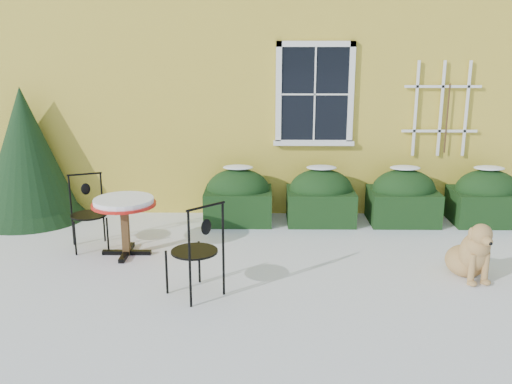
{
  "coord_description": "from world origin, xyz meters",
  "views": [
    {
      "loc": [
        0.09,
        -6.12,
        2.8
      ],
      "look_at": [
        0.0,
        1.0,
        0.9
      ],
      "focal_mm": 40.0,
      "sensor_mm": 36.0,
      "label": 1
    }
  ],
  "objects_px": {
    "evergreen_shrub": "(27,167)",
    "dog": "(471,254)",
    "patio_chair_far": "(88,212)",
    "patio_chair_near": "(197,250)",
    "bistro_table": "(124,208)"
  },
  "relations": [
    {
      "from": "evergreen_shrub",
      "to": "dog",
      "type": "height_order",
      "value": "evergreen_shrub"
    },
    {
      "from": "bistro_table",
      "to": "dog",
      "type": "bearing_deg",
      "value": -9.46
    },
    {
      "from": "evergreen_shrub",
      "to": "patio_chair_far",
      "type": "distance_m",
      "value": 1.92
    },
    {
      "from": "dog",
      "to": "patio_chair_far",
      "type": "bearing_deg",
      "value": 158.12
    },
    {
      "from": "patio_chair_far",
      "to": "dog",
      "type": "height_order",
      "value": "patio_chair_far"
    },
    {
      "from": "bistro_table",
      "to": "patio_chair_near",
      "type": "distance_m",
      "value": 1.68
    },
    {
      "from": "evergreen_shrub",
      "to": "patio_chair_near",
      "type": "bearing_deg",
      "value": -43.54
    },
    {
      "from": "bistro_table",
      "to": "patio_chair_near",
      "type": "relative_size",
      "value": 0.77
    },
    {
      "from": "patio_chair_near",
      "to": "dog",
      "type": "height_order",
      "value": "patio_chair_near"
    },
    {
      "from": "patio_chair_far",
      "to": "dog",
      "type": "relative_size",
      "value": 1.2
    },
    {
      "from": "bistro_table",
      "to": "patio_chair_far",
      "type": "xyz_separation_m",
      "value": [
        -0.57,
        0.29,
        -0.14
      ]
    },
    {
      "from": "evergreen_shrub",
      "to": "patio_chair_far",
      "type": "relative_size",
      "value": 2.07
    },
    {
      "from": "patio_chair_far",
      "to": "dog",
      "type": "bearing_deg",
      "value": -33.13
    },
    {
      "from": "evergreen_shrub",
      "to": "dog",
      "type": "distance_m",
      "value": 6.71
    },
    {
      "from": "evergreen_shrub",
      "to": "dog",
      "type": "relative_size",
      "value": 2.48
    }
  ]
}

